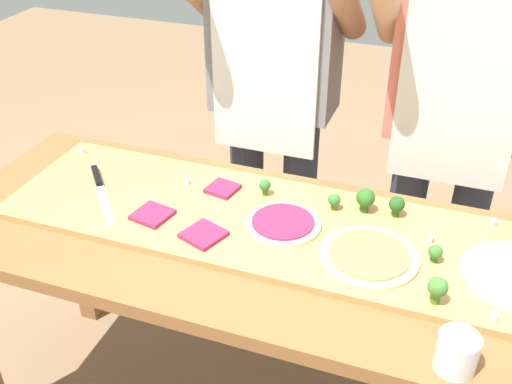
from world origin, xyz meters
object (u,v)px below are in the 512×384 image
(prep_table, at_px, (281,274))
(pizza_slice_far_left, at_px, (223,189))
(chefs_knife, at_px, (100,186))
(cook_right, at_px, (457,106))
(broccoli_floret_center_left, at_px, (435,252))
(cheese_crumble_e, at_px, (494,316))
(cheese_crumble_d, at_px, (82,151))
(broccoli_floret_back_left, at_px, (265,186))
(cook_left, at_px, (274,81))
(cheese_crumble_b, at_px, (494,223))
(cheese_crumble_a, at_px, (187,182))
(cheese_crumble_c, at_px, (430,239))
(flour_cup, at_px, (457,354))
(pizza_slice_near_right, at_px, (152,215))
(pizza_whole_beet_magenta, at_px, (283,223))
(pizza_whole_pesto_green, at_px, (369,256))
(broccoli_floret_front_mid, at_px, (334,200))
(broccoli_floret_center_right, at_px, (397,205))
(broccoli_floret_back_right, at_px, (438,288))
(broccoli_floret_front_right, at_px, (365,199))
(pizza_slice_center, at_px, (204,234))

(prep_table, bearing_deg, pizza_slice_far_left, 145.75)
(chefs_knife, xyz_separation_m, cook_right, (0.94, 0.51, 0.18))
(broccoli_floret_center_left, bearing_deg, cheese_crumble_e, -47.80)
(pizza_slice_far_left, distance_m, cheese_crumble_d, 0.51)
(pizza_slice_far_left, relative_size, broccoli_floret_back_left, 1.66)
(prep_table, xyz_separation_m, cook_left, (-0.21, 0.56, 0.32))
(broccoli_floret_center_left, xyz_separation_m, cook_left, (-0.59, 0.52, 0.16))
(broccoli_floret_back_left, height_order, cheese_crumble_b, broccoli_floret_back_left)
(cheese_crumble_a, bearing_deg, chefs_knife, -155.19)
(cheese_crumble_c, xyz_separation_m, cook_left, (-0.57, 0.44, 0.18))
(prep_table, height_order, flour_cup, flour_cup)
(prep_table, distance_m, pizza_slice_far_left, 0.31)
(pizza_slice_near_right, xyz_separation_m, cheese_crumble_e, (0.88, -0.10, 0.00))
(pizza_whole_beet_magenta, height_order, flour_cup, flour_cup)
(pizza_whole_pesto_green, distance_m, pizza_slice_far_left, 0.49)
(pizza_whole_pesto_green, bearing_deg, broccoli_floret_front_mid, 126.36)
(broccoli_floret_center_right, relative_size, broccoli_floret_back_right, 0.88)
(cheese_crumble_e, bearing_deg, pizza_slice_far_left, 159.40)
(pizza_whole_beet_magenta, height_order, broccoli_floret_front_right, broccoli_floret_front_right)
(chefs_knife, bearing_deg, pizza_whole_pesto_green, -4.15)
(pizza_whole_pesto_green, distance_m, broccoli_floret_center_right, 0.21)
(broccoli_floret_front_mid, bearing_deg, pizza_slice_far_left, -177.67)
(cook_right, bearing_deg, pizza_whole_pesto_green, -103.64)
(cheese_crumble_b, bearing_deg, broccoli_floret_front_mid, -170.46)
(pizza_slice_center, distance_m, cheese_crumble_b, 0.77)
(cheese_crumble_d, height_order, flour_cup, flour_cup)
(prep_table, bearing_deg, broccoli_floret_center_left, 4.62)
(prep_table, height_order, pizza_slice_center, pizza_slice_center)
(pizza_slice_near_right, bearing_deg, cheese_crumble_d, 147.81)
(broccoli_floret_center_left, bearing_deg, pizza_slice_near_right, -175.21)
(chefs_knife, relative_size, broccoli_floret_front_right, 3.59)
(chefs_knife, bearing_deg, pizza_slice_far_left, 17.63)
(prep_table, relative_size, chefs_knife, 7.49)
(chefs_knife, height_order, cheese_crumble_d, cheese_crumble_d)
(broccoli_floret_center_right, height_order, broccoli_floret_front_mid, broccoli_floret_center_right)
(broccoli_floret_center_right, relative_size, cheese_crumble_a, 3.96)
(pizza_whole_pesto_green, relative_size, pizza_slice_near_right, 2.63)
(cheese_crumble_d, distance_m, cook_right, 1.17)
(cheese_crumble_b, bearing_deg, pizza_whole_beet_magenta, -160.06)
(cook_right, bearing_deg, flour_cup, -84.00)
(pizza_whole_pesto_green, bearing_deg, cook_left, 127.78)
(cheese_crumble_d, bearing_deg, broccoli_floret_center_left, -9.02)
(pizza_slice_near_right, bearing_deg, broccoli_floret_front_right, 22.35)
(cheese_crumble_a, bearing_deg, flour_cup, -28.36)
(broccoli_floret_back_left, relative_size, cook_left, 0.03)
(broccoli_floret_center_right, height_order, cheese_crumble_d, broccoli_floret_center_right)
(broccoli_floret_center_right, bearing_deg, cheese_crumble_d, 179.29)
(broccoli_floret_center_right, distance_m, cook_left, 0.61)
(pizza_whole_beet_magenta, height_order, broccoli_floret_center_left, broccoli_floret_center_left)
(pizza_whole_beet_magenta, bearing_deg, broccoli_floret_back_right, -21.99)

